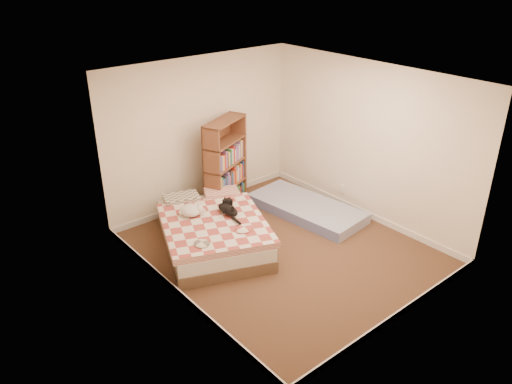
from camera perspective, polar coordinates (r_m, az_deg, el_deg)
room at (r=6.78m, az=3.24°, el=2.04°), size 3.51×4.01×2.51m
bed at (r=7.36m, az=-5.11°, el=-4.38°), size 1.99×2.31×0.52m
bookshelf at (r=8.32m, az=-3.58°, el=1.89°), size 1.04×0.67×1.53m
floor_mattress at (r=8.30m, az=5.77°, el=-1.86°), size 1.08×2.02×0.17m
black_cat at (r=7.30m, az=-3.36°, el=-1.92°), size 0.38×0.69×0.16m
white_dog at (r=7.28m, az=-7.39°, el=-2.08°), size 0.33×0.33×0.16m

